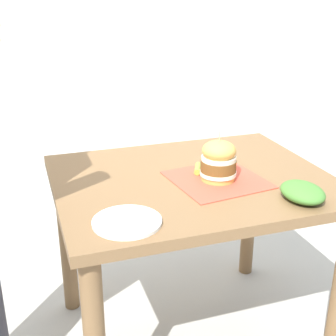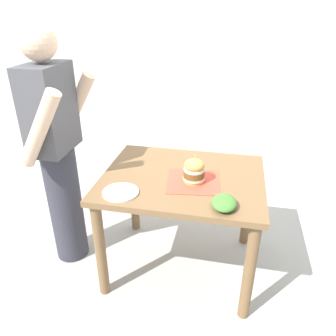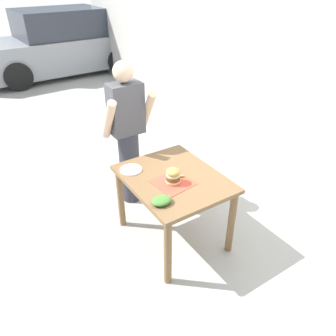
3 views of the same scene
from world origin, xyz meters
TOP-DOWN VIEW (x-y plane):
  - ground_plane at (0.00, 0.00)m, footprint 80.00×80.00m
  - patio_table at (0.00, 0.00)m, footprint 0.86×1.06m
  - serving_paper at (-0.06, -0.08)m, footprint 0.37×0.37m
  - sandwich at (-0.06, -0.08)m, footprint 0.14×0.14m
  - pickle_spear at (0.04, -0.04)m, footprint 0.09×0.06m
  - side_plate_with_forks at (-0.29, 0.33)m, footprint 0.22×0.22m
  - side_salad at (-0.31, -0.29)m, footprint 0.18×0.14m
  - diner_across_table at (-0.05, 0.86)m, footprint 0.55×0.35m
  - parked_car_near_curb at (0.99, 6.92)m, footprint 4.29×2.01m
  - parked_car_far_end at (7.66, 7.11)m, footprint 4.28×2.00m

SIDE VIEW (x-z plane):
  - ground_plane at x=0.00m, z-range 0.00..0.00m
  - patio_table at x=0.00m, z-range 0.25..1.02m
  - parked_car_near_curb at x=0.99m, z-range -0.08..1.52m
  - parked_car_far_end at x=7.66m, z-range -0.08..1.52m
  - serving_paper at x=-0.06m, z-range 0.76..0.77m
  - side_plate_with_forks at x=-0.29m, z-range 0.76..0.78m
  - pickle_spear at x=0.04m, z-range 0.77..0.79m
  - side_salad at x=-0.31m, z-range 0.76..0.82m
  - sandwich at x=-0.06m, z-range 0.75..0.94m
  - diner_across_table at x=-0.05m, z-range 0.04..1.73m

